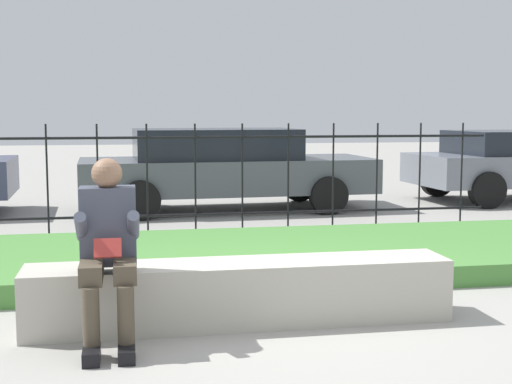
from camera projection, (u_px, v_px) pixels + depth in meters
ground_plane at (284, 321)px, 5.42m from camera, size 60.00×60.00×0.00m
stone_bench at (241, 296)px, 5.34m from camera, size 3.17×0.50×0.47m
person_seated_reader at (108, 243)px, 4.83m from camera, size 0.42×0.73×1.27m
grass_berm at (243, 257)px, 7.30m from camera, size 9.21×2.48×0.20m
iron_fence at (219, 178)px, 9.03m from camera, size 7.21×0.03×1.44m
car_parked_center at (224, 167)px, 11.47m from camera, size 4.71×2.01×1.31m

